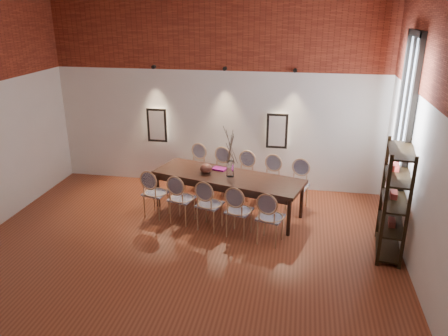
% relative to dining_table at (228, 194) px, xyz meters
% --- Properties ---
extents(floor, '(7.00, 7.00, 0.02)m').
position_rel_dining_table_xyz_m(floor, '(-0.49, -2.14, -0.39)').
color(floor, brown).
rests_on(floor, ground).
extents(wall_back, '(7.00, 0.10, 4.00)m').
position_rel_dining_table_xyz_m(wall_back, '(-0.49, 1.41, 1.62)').
color(wall_back, silver).
rests_on(wall_back, ground).
extents(wall_right, '(0.10, 7.00, 4.00)m').
position_rel_dining_table_xyz_m(wall_right, '(3.06, -2.14, 1.62)').
color(wall_right, silver).
rests_on(wall_right, ground).
extents(brick_band_back, '(7.00, 0.02, 1.50)m').
position_rel_dining_table_xyz_m(brick_band_back, '(-0.49, 1.34, 2.88)').
color(brick_band_back, maroon).
rests_on(brick_band_back, ground).
extents(niche_left, '(0.36, 0.06, 0.66)m').
position_rel_dining_table_xyz_m(niche_left, '(-1.79, 1.31, 0.93)').
color(niche_left, '#FFEAC6').
rests_on(niche_left, wall_back).
extents(niche_right, '(0.36, 0.06, 0.66)m').
position_rel_dining_table_xyz_m(niche_right, '(0.81, 1.31, 0.93)').
color(niche_right, '#FFEAC6').
rests_on(niche_right, wall_back).
extents(spot_fixture_left, '(0.08, 0.10, 0.08)m').
position_rel_dining_table_xyz_m(spot_fixture_left, '(-1.79, 1.28, 2.17)').
color(spot_fixture_left, black).
rests_on(spot_fixture_left, wall_back).
extents(spot_fixture_mid, '(0.08, 0.10, 0.08)m').
position_rel_dining_table_xyz_m(spot_fixture_mid, '(-0.29, 1.28, 2.17)').
color(spot_fixture_mid, black).
rests_on(spot_fixture_mid, wall_back).
extents(spot_fixture_right, '(0.08, 0.10, 0.08)m').
position_rel_dining_table_xyz_m(spot_fixture_right, '(1.11, 1.28, 2.17)').
color(spot_fixture_right, black).
rests_on(spot_fixture_right, wall_back).
extents(window_glass, '(0.02, 0.78, 2.38)m').
position_rel_dining_table_xyz_m(window_glass, '(2.97, -0.14, 1.77)').
color(window_glass, silver).
rests_on(window_glass, wall_right).
extents(window_frame, '(0.08, 0.90, 2.50)m').
position_rel_dining_table_xyz_m(window_frame, '(2.95, -0.14, 1.77)').
color(window_frame, black).
rests_on(window_frame, wall_right).
extents(window_mullion, '(0.06, 0.06, 2.40)m').
position_rel_dining_table_xyz_m(window_mullion, '(2.95, -0.14, 1.77)').
color(window_mullion, black).
rests_on(window_mullion, wall_right).
extents(dining_table, '(2.98, 1.65, 0.75)m').
position_rel_dining_table_xyz_m(dining_table, '(0.00, 0.00, 0.00)').
color(dining_table, '#331B13').
rests_on(dining_table, floor).
extents(chair_near_a, '(0.54, 0.54, 0.94)m').
position_rel_dining_table_xyz_m(chair_near_a, '(-1.29, -0.40, 0.09)').
color(chair_near_a, tan).
rests_on(chair_near_a, floor).
extents(chair_near_b, '(0.54, 0.54, 0.94)m').
position_rel_dining_table_xyz_m(chair_near_b, '(-0.75, -0.55, 0.09)').
color(chair_near_b, tan).
rests_on(chair_near_b, floor).
extents(chair_near_c, '(0.54, 0.54, 0.94)m').
position_rel_dining_table_xyz_m(chair_near_c, '(-0.20, -0.71, 0.09)').
color(chair_near_c, tan).
rests_on(chair_near_c, floor).
extents(chair_near_d, '(0.54, 0.54, 0.94)m').
position_rel_dining_table_xyz_m(chair_near_d, '(0.35, -0.86, 0.09)').
color(chair_near_d, tan).
rests_on(chair_near_d, floor).
extents(chair_near_e, '(0.54, 0.54, 0.94)m').
position_rel_dining_table_xyz_m(chair_near_e, '(0.89, -1.02, 0.09)').
color(chair_near_e, tan).
rests_on(chair_near_e, floor).
extents(chair_far_a, '(0.54, 0.54, 0.94)m').
position_rel_dining_table_xyz_m(chair_far_a, '(-0.89, 1.02, 0.09)').
color(chair_far_a, tan).
rests_on(chair_far_a, floor).
extents(chair_far_b, '(0.54, 0.54, 0.94)m').
position_rel_dining_table_xyz_m(chair_far_b, '(-0.35, 0.86, 0.09)').
color(chair_far_b, tan).
rests_on(chair_far_b, floor).
extents(chair_far_c, '(0.54, 0.54, 0.94)m').
position_rel_dining_table_xyz_m(chair_far_c, '(0.20, 0.71, 0.09)').
color(chair_far_c, tan).
rests_on(chair_far_c, floor).
extents(chair_far_d, '(0.54, 0.54, 0.94)m').
position_rel_dining_table_xyz_m(chair_far_d, '(0.75, 0.55, 0.09)').
color(chair_far_d, tan).
rests_on(chair_far_d, floor).
extents(chair_far_e, '(0.54, 0.54, 0.94)m').
position_rel_dining_table_xyz_m(chair_far_e, '(1.29, 0.40, 0.09)').
color(chair_far_e, tan).
rests_on(chair_far_e, floor).
extents(vase, '(0.14, 0.14, 0.30)m').
position_rel_dining_table_xyz_m(vase, '(0.05, -0.01, 0.53)').
color(vase, silver).
rests_on(vase, dining_table).
extents(dried_branches, '(0.50, 0.50, 0.70)m').
position_rel_dining_table_xyz_m(dried_branches, '(0.05, -0.01, 0.98)').
color(dried_branches, '#4A3A2D').
rests_on(dried_branches, vase).
extents(bowl, '(0.24, 0.24, 0.18)m').
position_rel_dining_table_xyz_m(bowl, '(-0.43, 0.07, 0.46)').
color(bowl, brown).
rests_on(bowl, dining_table).
extents(book, '(0.30, 0.24, 0.03)m').
position_rel_dining_table_xyz_m(book, '(-0.22, 0.28, 0.39)').
color(book, '#8F107B').
rests_on(book, dining_table).
extents(shelving_rack, '(0.51, 1.04, 1.80)m').
position_rel_dining_table_xyz_m(shelving_rack, '(2.79, -0.97, 0.53)').
color(shelving_rack, black).
rests_on(shelving_rack, floor).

